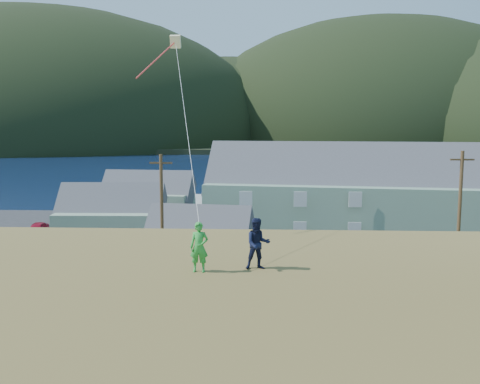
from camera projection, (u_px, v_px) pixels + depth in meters
name	position (u px, v px, depth m)	size (l,w,h in m)	color
ground	(215.00, 297.00, 36.62)	(900.00, 900.00, 0.00)	#0A1638
grass_strip	(212.00, 306.00, 34.64)	(110.00, 8.00, 0.10)	#4C3D19
waterfront_lot	(231.00, 242.00, 53.46)	(72.00, 36.00, 0.12)	#28282B
wharf	(199.00, 204.00, 76.49)	(26.00, 14.00, 0.90)	gray
far_shore	(261.00, 140.00, 363.49)	(900.00, 320.00, 2.00)	black
far_hills	(321.00, 141.00, 311.53)	(760.00, 265.00, 143.00)	black
lodge	(377.00, 196.00, 53.39)	(35.17, 14.03, 12.03)	gray
shed_palegreen_near	(111.00, 218.00, 51.42)	(10.28, 6.68, 7.35)	gray
shed_white	(199.00, 243.00, 41.74)	(8.84, 6.47, 6.54)	silver
shed_palegreen_far	(148.00, 198.00, 65.12)	(11.57, 7.25, 7.45)	slate
utility_poles	(188.00, 223.00, 37.59)	(37.57, 0.24, 9.84)	#47331E
parked_cars	(149.00, 226.00, 57.49)	(25.71, 13.22, 1.56)	slate
kite_flyer_green	(199.00, 247.00, 16.45)	(0.57, 0.37, 1.56)	green
kite_flyer_navy	(258.00, 244.00, 16.75)	(0.79, 0.61, 1.62)	#121732
kite_rig	(173.00, 47.00, 23.37)	(1.64, 4.29, 10.68)	#FEFDC1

